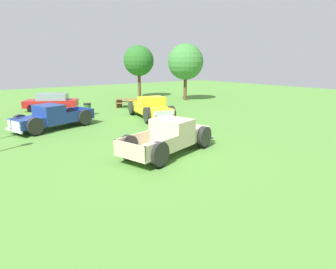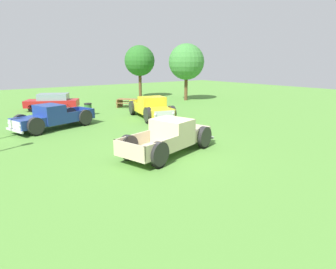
{
  "view_description": "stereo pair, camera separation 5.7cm",
  "coord_description": "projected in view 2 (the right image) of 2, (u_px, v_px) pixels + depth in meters",
  "views": [
    {
      "loc": [
        -7.66,
        -10.02,
        4.08
      ],
      "look_at": [
        -0.05,
        0.0,
        0.9
      ],
      "focal_mm": 30.61,
      "sensor_mm": 36.0,
      "label": 1
    },
    {
      "loc": [
        -7.61,
        -10.06,
        4.08
      ],
      "look_at": [
        -0.05,
        0.0,
        0.9
      ],
      "focal_mm": 30.61,
      "sensor_mm": 36.0,
      "label": 2
    }
  ],
  "objects": [
    {
      "name": "pickup_truck_behind_right",
      "position": [
        152.0,
        108.0,
        21.1
      ],
      "size": [
        3.1,
        5.63,
        1.63
      ],
      "color": "yellow",
      "rests_on": "ground_plane"
    },
    {
      "name": "pickup_truck_behind_left",
      "position": [
        49.0,
        118.0,
        17.72
      ],
      "size": [
        5.35,
        3.14,
        1.55
      ],
      "color": "navy",
      "rests_on": "ground_plane"
    },
    {
      "name": "oak_tree_east",
      "position": [
        186.0,
        62.0,
        30.76
      ],
      "size": [
        3.82,
        3.82,
        6.04
      ],
      "color": "brown",
      "rests_on": "ground_plane"
    },
    {
      "name": "ground_plane",
      "position": [
        169.0,
        153.0,
        13.23
      ],
      "size": [
        80.0,
        80.0,
        0.0
      ],
      "primitive_type": "plane",
      "color": "#548C38"
    },
    {
      "name": "trash_can",
      "position": [
        88.0,
        109.0,
        22.66
      ],
      "size": [
        0.59,
        0.59,
        0.95
      ],
      "color": "#2D6B2D",
      "rests_on": "ground_plane"
    },
    {
      "name": "pickup_truck_foreground",
      "position": [
        173.0,
        136.0,
        13.3
      ],
      "size": [
        5.42,
        3.12,
        1.57
      ],
      "color": "#C6B793",
      "rests_on": "ground_plane"
    },
    {
      "name": "oak_tree_west",
      "position": [
        140.0,
        61.0,
        33.31
      ],
      "size": [
        3.5,
        3.5,
        6.01
      ],
      "color": "brown",
      "rests_on": "ground_plane"
    },
    {
      "name": "picnic_table",
      "position": [
        128.0,
        102.0,
        26.65
      ],
      "size": [
        2.29,
        2.33,
        0.78
      ],
      "color": "olive",
      "rests_on": "ground_plane"
    },
    {
      "name": "sedan_distant_a",
      "position": [
        53.0,
        101.0,
        24.94
      ],
      "size": [
        4.66,
        3.66,
        1.45
      ],
      "color": "#B21E1E",
      "rests_on": "ground_plane"
    }
  ]
}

